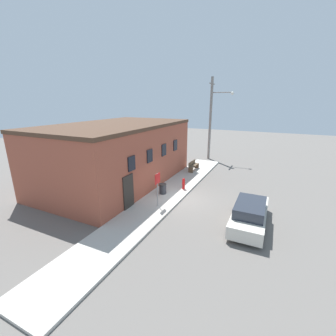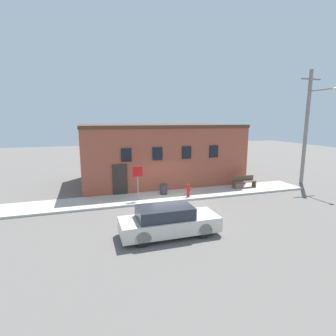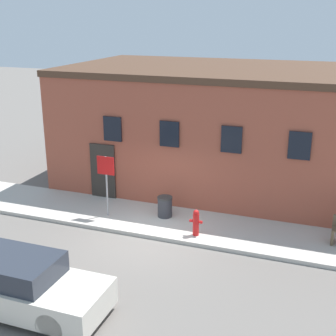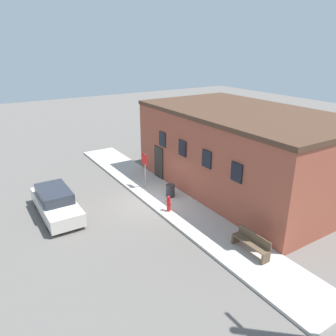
{
  "view_description": "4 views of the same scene",
  "coord_description": "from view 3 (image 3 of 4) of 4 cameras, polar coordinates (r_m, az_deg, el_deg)",
  "views": [
    {
      "loc": [
        -13.09,
        -5.17,
        6.42
      ],
      "look_at": [
        0.3,
        1.24,
        2.0
      ],
      "focal_mm": 24.0,
      "sensor_mm": 36.0,
      "label": 1
    },
    {
      "loc": [
        -4.87,
        -15.07,
        5.18
      ],
      "look_at": [
        0.3,
        1.24,
        2.0
      ],
      "focal_mm": 28.0,
      "sensor_mm": 36.0,
      "label": 2
    },
    {
      "loc": [
        5.25,
        -12.3,
        6.76
      ],
      "look_at": [
        0.3,
        1.24,
        2.0
      ],
      "focal_mm": 50.0,
      "sensor_mm": 36.0,
      "label": 3
    },
    {
      "loc": [
        14.35,
        -7.62,
        8.31
      ],
      "look_at": [
        0.3,
        1.24,
        2.0
      ],
      "focal_mm": 35.0,
      "sensor_mm": 36.0,
      "label": 4
    }
  ],
  "objects": [
    {
      "name": "sidewalk",
      "position": [
        15.99,
        -1.02,
        -6.48
      ],
      "size": [
        21.01,
        2.48,
        0.13
      ],
      "color": "#BCB7AD",
      "rests_on": "ground"
    },
    {
      "name": "ground_plane",
      "position": [
        14.99,
        -2.74,
        -8.57
      ],
      "size": [
        80.0,
        80.0,
        0.0
      ],
      "primitive_type": "plane",
      "color": "#66605B"
    },
    {
      "name": "trash_bin",
      "position": [
        16.05,
        -0.38,
        -4.73
      ],
      "size": [
        0.52,
        0.52,
        0.71
      ],
      "color": "#333338",
      "rests_on": "sidewalk"
    },
    {
      "name": "parked_car",
      "position": [
        12.01,
        -18.13,
        -13.24
      ],
      "size": [
        4.47,
        1.65,
        1.38
      ],
      "color": "black",
      "rests_on": "ground"
    },
    {
      "name": "stop_sign",
      "position": [
        15.87,
        -7.55,
        -0.85
      ],
      "size": [
        0.63,
        0.06,
        2.12
      ],
      "color": "gray",
      "rests_on": "sidewalk"
    },
    {
      "name": "brick_building",
      "position": [
        19.32,
        6.88,
        5.09
      ],
      "size": [
        12.57,
        7.25,
        4.79
      ],
      "color": "#9E4C38",
      "rests_on": "ground"
    },
    {
      "name": "fire_hydrant",
      "position": [
        14.73,
        3.43,
        -6.65
      ],
      "size": [
        0.42,
        0.2,
        0.86
      ],
      "color": "red",
      "rests_on": "sidewalk"
    }
  ]
}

